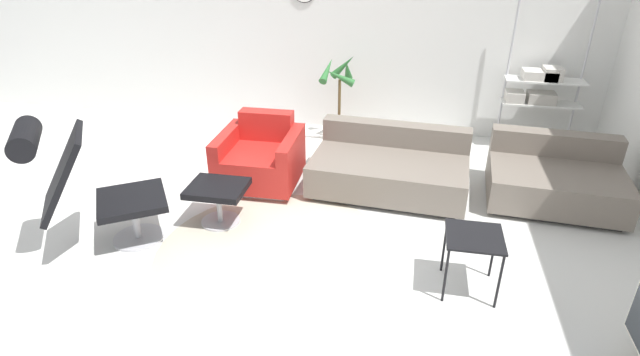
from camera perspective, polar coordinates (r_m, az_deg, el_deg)
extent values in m
plane|color=silver|center=(4.49, -2.80, -6.91)|extent=(12.00, 12.00, 0.00)
cube|color=silver|center=(6.60, 2.93, 17.36)|extent=(12.00, 0.06, 2.80)
cylinder|color=#BCB29E|center=(4.32, -4.98, -8.52)|extent=(2.07, 2.07, 0.01)
cylinder|color=#BCBCC1|center=(4.77, -19.98, -6.40)|extent=(0.61, 0.61, 0.02)
cylinder|color=#BCBCC1|center=(4.68, -20.32, -4.58)|extent=(0.06, 0.06, 0.33)
cube|color=black|center=(4.58, -20.73, -2.37)|extent=(0.78, 0.78, 0.06)
cube|color=black|center=(4.46, -27.38, 0.57)|extent=(0.66, 0.70, 0.67)
cylinder|color=black|center=(4.38, -30.67, 3.91)|extent=(0.44, 0.54, 0.20)
cylinder|color=#BCBCC1|center=(4.81, -11.28, -4.85)|extent=(0.36, 0.36, 0.02)
cylinder|color=#BCBCC1|center=(4.72, -11.46, -3.15)|extent=(0.05, 0.05, 0.31)
cube|color=black|center=(4.63, -11.67, -1.16)|extent=(0.52, 0.44, 0.06)
cube|color=silver|center=(5.42, -6.77, -0.36)|extent=(0.68, 0.67, 0.06)
cube|color=red|center=(5.33, -6.88, 1.54)|extent=(0.58, 0.82, 0.34)
cube|color=red|center=(5.48, -6.11, 6.05)|extent=(0.58, 0.18, 0.32)
cube|color=red|center=(5.20, -3.25, 2.11)|extent=(0.12, 0.81, 0.51)
cube|color=red|center=(5.40, -10.48, 2.66)|extent=(0.12, 0.81, 0.51)
cube|color=black|center=(5.30, 7.76, -1.18)|extent=(1.47, 0.91, 0.05)
cube|color=#70665B|center=(5.21, 7.88, 0.64)|extent=(1.64, 1.07, 0.33)
cube|color=#70665B|center=(5.43, 8.65, 5.00)|extent=(1.58, 0.32, 0.24)
cube|color=black|center=(5.53, 24.85, -2.33)|extent=(1.19, 0.89, 0.05)
cube|color=#70665B|center=(5.45, 25.23, -0.61)|extent=(1.33, 1.04, 0.33)
cube|color=#70665B|center=(5.68, 25.31, 3.61)|extent=(1.27, 0.30, 0.24)
cube|color=black|center=(3.83, 17.27, -6.41)|extent=(0.41, 0.41, 0.02)
cylinder|color=black|center=(3.80, 14.15, -10.78)|extent=(0.02, 0.02, 0.46)
cylinder|color=black|center=(3.85, 19.80, -11.12)|extent=(0.02, 0.02, 0.46)
cylinder|color=black|center=(4.10, 14.00, -7.61)|extent=(0.02, 0.02, 0.46)
cylinder|color=black|center=(4.15, 19.19, -7.97)|extent=(0.02, 0.02, 0.46)
cylinder|color=brown|center=(6.47, 2.17, 5.41)|extent=(0.26, 0.26, 0.24)
cylinder|color=#382819|center=(6.43, 2.19, 6.34)|extent=(0.24, 0.24, 0.02)
cylinder|color=brown|center=(6.34, 2.23, 8.77)|extent=(0.04, 0.04, 0.55)
cone|color=#2D6B33|center=(6.20, 3.15, 12.22)|extent=(0.11, 0.27, 0.31)
cone|color=#2D6B33|center=(6.34, 2.68, 12.64)|extent=(0.34, 0.15, 0.34)
cone|color=#2D6B33|center=(6.28, 0.84, 12.23)|extent=(0.17, 0.39, 0.29)
cone|color=#2D6B33|center=(6.08, 2.26, 11.47)|extent=(0.38, 0.15, 0.25)
cylinder|color=#BCBCC1|center=(6.55, 20.60, 11.19)|extent=(0.03, 0.03, 1.81)
cylinder|color=#BCBCC1|center=(6.74, 27.72, 10.24)|extent=(0.03, 0.03, 1.81)
cube|color=white|center=(6.61, 23.88, 7.79)|extent=(0.90, 0.28, 0.02)
cube|color=white|center=(6.53, 24.35, 10.12)|extent=(0.90, 0.28, 0.02)
cube|color=beige|center=(6.51, 21.34, 8.70)|extent=(0.21, 0.24, 0.13)
cube|color=silver|center=(6.49, 23.80, 10.74)|extent=(0.38, 0.24, 0.11)
cube|color=#B7B2A8|center=(6.57, 23.95, 8.40)|extent=(0.32, 0.24, 0.13)
cube|color=beige|center=(6.51, 25.04, 10.75)|extent=(0.21, 0.24, 0.15)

